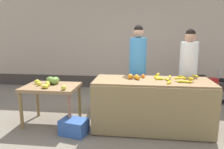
# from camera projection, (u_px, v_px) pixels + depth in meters

# --- Properties ---
(ground_plane) EXTENTS (24.00, 24.00, 0.00)m
(ground_plane) POSITION_uv_depth(u_px,v_px,m) (121.00, 127.00, 3.87)
(ground_plane) COLOR #756B5B
(market_wall_back) EXTENTS (9.56, 0.23, 3.56)m
(market_wall_back) POSITION_uv_depth(u_px,v_px,m) (130.00, 31.00, 6.37)
(market_wall_back) COLOR tan
(market_wall_back) RESTS_ON ground
(fruit_stall_counter) EXTENTS (2.01, 0.82, 0.90)m
(fruit_stall_counter) POSITION_uv_depth(u_px,v_px,m) (151.00, 105.00, 3.71)
(fruit_stall_counter) COLOR olive
(fruit_stall_counter) RESTS_ON ground
(side_table_wooden) EXTENTS (0.99, 0.72, 0.74)m
(side_table_wooden) POSITION_uv_depth(u_px,v_px,m) (51.00, 91.00, 3.91)
(side_table_wooden) COLOR olive
(side_table_wooden) RESTS_ON ground
(banana_bunch_pile) EXTENTS (0.77, 0.65, 0.07)m
(banana_bunch_pile) POSITION_uv_depth(u_px,v_px,m) (174.00, 78.00, 3.63)
(banana_bunch_pile) COLOR gold
(banana_bunch_pile) RESTS_ON fruit_stall_counter
(orange_pile) EXTENTS (0.30, 0.25, 0.09)m
(orange_pile) POSITION_uv_depth(u_px,v_px,m) (136.00, 77.00, 3.70)
(orange_pile) COLOR orange
(orange_pile) RESTS_ON fruit_stall_counter
(mango_papaya_pile) EXTENTS (0.78, 0.59, 0.14)m
(mango_papaya_pile) POSITION_uv_depth(u_px,v_px,m) (51.00, 82.00, 3.94)
(mango_papaya_pile) COLOR gold
(mango_papaya_pile) RESTS_ON side_table_wooden
(vendor_woman_blue_shirt) EXTENTS (0.34, 0.34, 1.85)m
(vendor_woman_blue_shirt) POSITION_uv_depth(u_px,v_px,m) (138.00, 71.00, 4.29)
(vendor_woman_blue_shirt) COLOR #33333D
(vendor_woman_blue_shirt) RESTS_ON ground
(vendor_woman_white_shirt) EXTENTS (0.34, 0.34, 1.78)m
(vendor_woman_white_shirt) POSITION_uv_depth(u_px,v_px,m) (188.00, 74.00, 4.20)
(vendor_woman_white_shirt) COLOR #33333D
(vendor_woman_white_shirt) RESTS_ON ground
(parked_motorcycle) EXTENTS (1.60, 0.18, 0.88)m
(parked_motorcycle) POSITION_uv_depth(u_px,v_px,m) (199.00, 88.00, 5.09)
(parked_motorcycle) COLOR black
(parked_motorcycle) RESTS_ON ground
(produce_crate) EXTENTS (0.50, 0.41, 0.26)m
(produce_crate) POSITION_uv_depth(u_px,v_px,m) (74.00, 127.00, 3.57)
(produce_crate) COLOR #3359A5
(produce_crate) RESTS_ON ground
(produce_sack) EXTENTS (0.35, 0.40, 0.57)m
(produce_sack) POSITION_uv_depth(u_px,v_px,m) (98.00, 99.00, 4.57)
(produce_sack) COLOR tan
(produce_sack) RESTS_ON ground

